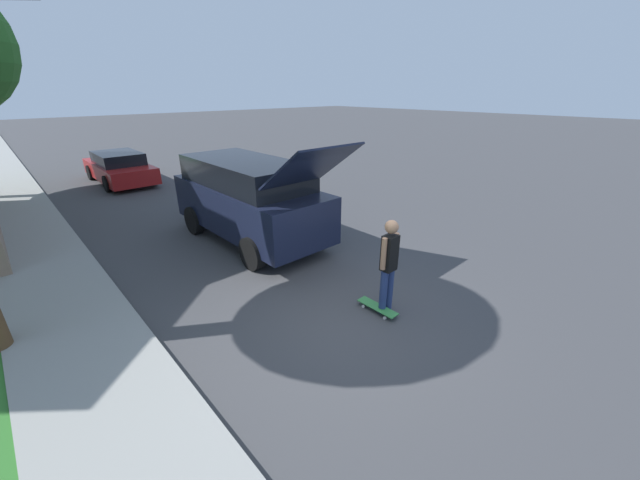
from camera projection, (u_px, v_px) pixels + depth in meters
ground_plane at (343, 314)px, 6.28m from camera, size 120.00×120.00×0.00m
sidewalk at (43, 261)px, 8.08m from camera, size 1.80×80.00×0.10m
suv_parked at (249, 198)px, 8.97m from camera, size 2.03×5.34×2.73m
car_down_street at (120, 168)px, 14.96m from camera, size 1.90×4.49×1.26m
skateboarder at (389, 263)px, 6.01m from camera, size 0.41×0.23×1.71m
skateboard at (377, 307)px, 6.32m from camera, size 0.22×0.78×0.10m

